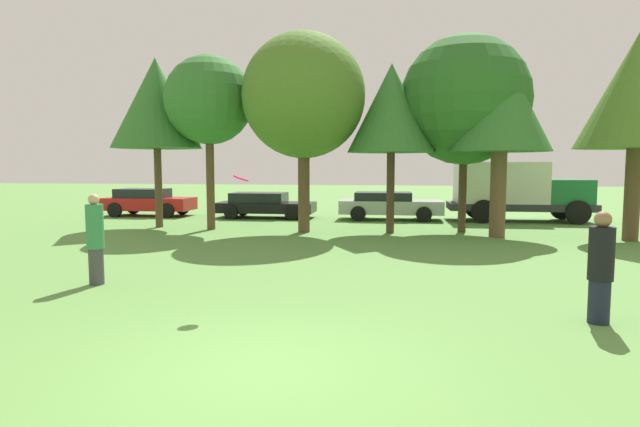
{
  "coord_description": "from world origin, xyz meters",
  "views": [
    {
      "loc": [
        1.69,
        -5.61,
        2.33
      ],
      "look_at": [
        0.08,
        3.96,
        1.46
      ],
      "focal_mm": 29.22,
      "sensor_mm": 36.0,
      "label": 1
    }
  ],
  "objects_px": {
    "parked_car_silver": "(389,205)",
    "tree_5": "(501,103)",
    "person_thrower": "(95,239)",
    "tree_3": "(391,109)",
    "parked_car_red": "(148,201)",
    "tree_2": "(304,96)",
    "tree_1": "(209,101)",
    "frisbee": "(241,178)",
    "delivery_truck_green": "(515,189)",
    "tree_4": "(465,100)",
    "tree_0": "(156,104)",
    "tree_6": "(638,91)",
    "parked_car_black": "(264,204)",
    "person_catcher": "(601,267)"
  },
  "relations": [
    {
      "from": "parked_car_silver",
      "to": "tree_5",
      "type": "bearing_deg",
      "value": -55.16
    },
    {
      "from": "person_thrower",
      "to": "tree_3",
      "type": "height_order",
      "value": "tree_3"
    },
    {
      "from": "person_thrower",
      "to": "parked_car_red",
      "type": "bearing_deg",
      "value": 121.15
    },
    {
      "from": "tree_2",
      "to": "parked_car_red",
      "type": "bearing_deg",
      "value": 150.39
    },
    {
      "from": "parked_car_silver",
      "to": "tree_1",
      "type": "bearing_deg",
      "value": -144.97
    },
    {
      "from": "tree_1",
      "to": "tree_3",
      "type": "xyz_separation_m",
      "value": [
        6.61,
        0.07,
        -0.39
      ]
    },
    {
      "from": "frisbee",
      "to": "tree_3",
      "type": "xyz_separation_m",
      "value": [
        2.25,
        9.74,
        2.2
      ]
    },
    {
      "from": "person_thrower",
      "to": "delivery_truck_green",
      "type": "relative_size",
      "value": 0.3
    },
    {
      "from": "tree_4",
      "to": "parked_car_silver",
      "type": "distance_m",
      "value": 6.26
    },
    {
      "from": "person_thrower",
      "to": "tree_0",
      "type": "bearing_deg",
      "value": 116.88
    },
    {
      "from": "person_thrower",
      "to": "parked_car_silver",
      "type": "height_order",
      "value": "person_thrower"
    },
    {
      "from": "tree_5",
      "to": "tree_6",
      "type": "bearing_deg",
      "value": -3.54
    },
    {
      "from": "frisbee",
      "to": "parked_car_black",
      "type": "distance_m",
      "value": 14.84
    },
    {
      "from": "tree_3",
      "to": "person_catcher",
      "type": "bearing_deg",
      "value": -71.41
    },
    {
      "from": "person_thrower",
      "to": "tree_1",
      "type": "bearing_deg",
      "value": 104.21
    },
    {
      "from": "tree_1",
      "to": "person_catcher",
      "type": "bearing_deg",
      "value": -45.25
    },
    {
      "from": "tree_3",
      "to": "parked_car_silver",
      "type": "xyz_separation_m",
      "value": [
        -0.19,
        4.66,
        -3.67
      ]
    },
    {
      "from": "parked_car_red",
      "to": "parked_car_black",
      "type": "relative_size",
      "value": 0.93
    },
    {
      "from": "parked_car_black",
      "to": "delivery_truck_green",
      "type": "distance_m",
      "value": 11.03
    },
    {
      "from": "parked_car_red",
      "to": "delivery_truck_green",
      "type": "relative_size",
      "value": 0.7
    },
    {
      "from": "person_catcher",
      "to": "tree_0",
      "type": "relative_size",
      "value": 0.26
    },
    {
      "from": "tree_0",
      "to": "tree_2",
      "type": "height_order",
      "value": "tree_2"
    },
    {
      "from": "frisbee",
      "to": "parked_car_black",
      "type": "xyz_separation_m",
      "value": [
        -3.62,
        14.31,
        -1.52
      ]
    },
    {
      "from": "frisbee",
      "to": "parked_car_red",
      "type": "height_order",
      "value": "frisbee"
    },
    {
      "from": "frisbee",
      "to": "tree_5",
      "type": "distance_m",
      "value": 11.2
    },
    {
      "from": "person_catcher",
      "to": "tree_3",
      "type": "xyz_separation_m",
      "value": [
        -3.43,
        10.19,
        3.48
      ]
    },
    {
      "from": "person_catcher",
      "to": "parked_car_silver",
      "type": "xyz_separation_m",
      "value": [
        -3.62,
        14.85,
        -0.19
      ]
    },
    {
      "from": "tree_2",
      "to": "delivery_truck_green",
      "type": "xyz_separation_m",
      "value": [
        8.17,
        5.24,
        -3.41
      ]
    },
    {
      "from": "parked_car_black",
      "to": "tree_1",
      "type": "bearing_deg",
      "value": -100.41
    },
    {
      "from": "person_catcher",
      "to": "parked_car_black",
      "type": "xyz_separation_m",
      "value": [
        -9.3,
        14.76,
        -0.23
      ]
    },
    {
      "from": "person_thrower",
      "to": "person_catcher",
      "type": "distance_m",
      "value": 8.98
    },
    {
      "from": "tree_2",
      "to": "tree_4",
      "type": "height_order",
      "value": "tree_2"
    },
    {
      "from": "person_catcher",
      "to": "tree_5",
      "type": "height_order",
      "value": "tree_5"
    },
    {
      "from": "parked_car_red",
      "to": "parked_car_silver",
      "type": "xyz_separation_m",
      "value": [
        11.38,
        0.1,
        -0.03
      ]
    },
    {
      "from": "tree_2",
      "to": "parked_car_silver",
      "type": "height_order",
      "value": "tree_2"
    },
    {
      "from": "tree_4",
      "to": "parked_car_black",
      "type": "bearing_deg",
      "value": 155.07
    },
    {
      "from": "tree_5",
      "to": "parked_car_black",
      "type": "relative_size",
      "value": 1.37
    },
    {
      "from": "tree_6",
      "to": "parked_car_red",
      "type": "xyz_separation_m",
      "value": [
        -19.12,
        5.25,
        -3.97
      ]
    },
    {
      "from": "parked_car_silver",
      "to": "person_catcher",
      "type": "bearing_deg",
      "value": -77.67
    },
    {
      "from": "frisbee",
      "to": "tree_4",
      "type": "distance_m",
      "value": 11.73
    },
    {
      "from": "frisbee",
      "to": "tree_0",
      "type": "bearing_deg",
      "value": 123.32
    },
    {
      "from": "parked_car_black",
      "to": "delivery_truck_green",
      "type": "bearing_deg",
      "value": 0.63
    },
    {
      "from": "frisbee",
      "to": "parked_car_red",
      "type": "bearing_deg",
      "value": 123.08
    },
    {
      "from": "person_thrower",
      "to": "tree_1",
      "type": "xyz_separation_m",
      "value": [
        -1.13,
        9.02,
        3.81
      ]
    },
    {
      "from": "tree_2",
      "to": "tree_3",
      "type": "distance_m",
      "value": 3.09
    },
    {
      "from": "tree_2",
      "to": "delivery_truck_green",
      "type": "distance_m",
      "value": 10.29
    },
    {
      "from": "tree_0",
      "to": "tree_1",
      "type": "height_order",
      "value": "tree_0"
    },
    {
      "from": "parked_car_black",
      "to": "parked_car_red",
      "type": "bearing_deg",
      "value": 178.68
    },
    {
      "from": "person_thrower",
      "to": "delivery_truck_green",
      "type": "height_order",
      "value": "delivery_truck_green"
    },
    {
      "from": "tree_2",
      "to": "tree_5",
      "type": "bearing_deg",
      "value": -1.34
    }
  ]
}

